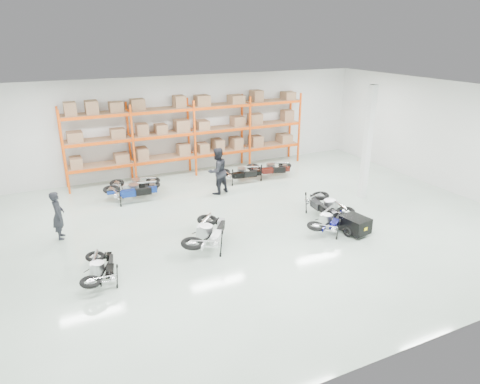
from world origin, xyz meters
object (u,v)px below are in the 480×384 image
person_left (58,215)px  moto_back_c (241,170)px  moto_black_far_left (100,265)px  moto_touring_right (327,202)px  moto_silver_left (208,229)px  moto_back_b (135,181)px  person_back (217,171)px  moto_blue_centre (329,217)px  moto_back_a (132,187)px  moto_back_d (270,166)px  trailer (355,225)px

person_left → moto_back_c: bearing=-65.0°
moto_black_far_left → person_left: (-0.81, 3.25, 0.32)m
moto_touring_right → person_left: size_ratio=1.21×
moto_silver_left → moto_back_b: 5.76m
moto_touring_right → person_back: size_ratio=1.00×
moto_blue_centre → moto_back_a: moto_back_a is taller
person_left → person_back: 6.44m
moto_blue_centre → moto_silver_left: bearing=43.2°
moto_blue_centre → person_back: size_ratio=0.88×
moto_back_d → moto_silver_left: bearing=151.7°
moto_silver_left → moto_touring_right: (4.73, 0.32, -0.02)m
moto_back_b → person_back: (3.13, -1.40, 0.43)m
moto_back_b → moto_back_c: 4.65m
person_left → moto_black_far_left: bearing=-159.1°
moto_blue_centre → moto_back_b: (-5.12, 6.35, 0.02)m
moto_black_far_left → moto_back_a: moto_back_a is taller
trailer → person_back: 6.17m
moto_back_b → person_left: size_ratio=1.10×
moto_silver_left → moto_back_b: bearing=-43.3°
moto_blue_centre → moto_silver_left: 4.13m
moto_black_far_left → moto_back_d: (8.40, 5.77, 0.07)m
moto_touring_right → moto_back_b: (-5.78, 5.34, -0.05)m
moto_black_far_left → moto_back_d: moto_back_d is taller
moto_touring_right → moto_back_a: 7.59m
moto_back_c → person_left: (-7.72, -2.52, 0.25)m
person_left → person_back: (6.23, 1.63, 0.17)m
moto_blue_centre → moto_back_a: (-5.37, 5.62, 0.07)m
moto_back_a → moto_back_b: (0.25, 0.73, -0.05)m
moto_back_b → moto_blue_centre: bearing=-127.6°
moto_silver_left → moto_back_b: size_ratio=1.15×
moto_back_c → person_back: person_back is taller
moto_back_b → moto_back_c: (4.62, -0.51, 0.01)m
moto_blue_centre → moto_back_b: size_ratio=0.97×
moto_back_b → moto_back_c: size_ratio=0.98×
trailer → moto_silver_left: bearing=155.1°
moto_blue_centre → moto_back_c: (-0.50, 5.84, 0.03)m
moto_back_c → person_back: (-1.49, -0.89, 0.42)m
moto_silver_left → trailer: bearing=-158.9°
moto_touring_right → moto_blue_centre: bearing=-119.7°
moto_silver_left → trailer: moto_silver_left is taller
moto_back_a → person_left: 3.67m
moto_touring_right → moto_back_b: bearing=140.7°
moto_back_b → moto_back_c: bearing=-82.8°
person_back → moto_touring_right: bearing=104.3°
moto_touring_right → moto_back_b: 7.87m
moto_silver_left → moto_black_far_left: 3.40m
moto_touring_right → trailer: bearing=-86.6°
moto_back_a → moto_back_d: moto_back_a is taller
moto_back_c → person_left: bearing=118.9°
moto_back_a → moto_silver_left: bearing=-159.2°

